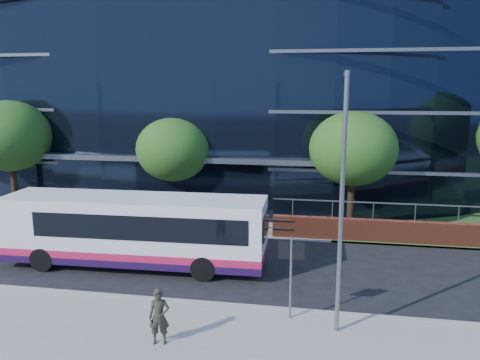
% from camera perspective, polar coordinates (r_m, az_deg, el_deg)
% --- Properties ---
extents(ground, '(200.00, 200.00, 0.00)m').
position_cam_1_polar(ground, '(18.56, -7.94, -13.33)').
color(ground, black).
rests_on(ground, ground).
extents(kerb, '(80.00, 0.25, 0.16)m').
position_cam_1_polar(kerb, '(17.67, -8.97, -14.39)').
color(kerb, gray).
rests_on(kerb, ground).
extents(yellow_line_outer, '(80.00, 0.08, 0.01)m').
position_cam_1_polar(yellow_line_outer, '(17.87, -8.75, -14.33)').
color(yellow_line_outer, gold).
rests_on(yellow_line_outer, ground).
extents(yellow_line_inner, '(80.00, 0.08, 0.01)m').
position_cam_1_polar(yellow_line_inner, '(18.00, -8.59, -14.14)').
color(yellow_line_inner, gold).
rests_on(yellow_line_inner, ground).
extents(far_forecourt, '(50.00, 8.00, 0.10)m').
position_cam_1_polar(far_forecourt, '(30.30, -12.43, -3.70)').
color(far_forecourt, gray).
rests_on(far_forecourt, ground).
extents(glass_office, '(44.00, 23.10, 16.00)m').
position_cam_1_polar(glass_office, '(38.07, -4.37, 11.58)').
color(glass_office, black).
rests_on(glass_office, ground).
extents(guard_railings, '(24.00, 0.05, 1.10)m').
position_cam_1_polar(guard_railings, '(27.50, -19.53, -3.94)').
color(guard_railings, slate).
rests_on(guard_railings, ground).
extents(street_sign, '(0.85, 0.09, 2.80)m').
position_cam_1_polar(street_sign, '(15.50, 6.25, -9.73)').
color(street_sign, slate).
rests_on(street_sign, pavement_near).
extents(tree_far_a, '(4.95, 4.95, 6.98)m').
position_cam_1_polar(tree_far_a, '(31.18, -26.27, 4.82)').
color(tree_far_a, black).
rests_on(tree_far_a, ground).
extents(tree_far_b, '(4.29, 4.29, 6.05)m').
position_cam_1_polar(tree_far_b, '(27.10, -8.10, 3.69)').
color(tree_far_b, black).
rests_on(tree_far_b, ground).
extents(tree_far_c, '(4.62, 4.62, 6.51)m').
position_cam_1_polar(tree_far_c, '(25.30, 13.63, 3.72)').
color(tree_far_c, black).
rests_on(tree_far_c, ground).
extents(streetlight_east, '(0.15, 0.77, 8.00)m').
position_cam_1_polar(streetlight_east, '(14.26, 12.32, -2.13)').
color(streetlight_east, slate).
rests_on(streetlight_east, pavement_near).
extents(city_bus, '(11.48, 2.91, 3.09)m').
position_cam_1_polar(city_bus, '(20.80, -12.47, -5.96)').
color(city_bus, silver).
rests_on(city_bus, ground).
extents(pedestrian_b, '(0.69, 0.53, 1.70)m').
position_cam_1_polar(pedestrian_b, '(14.61, -9.82, -16.10)').
color(pedestrian_b, '#2C291E').
rests_on(pedestrian_b, pavement_near).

